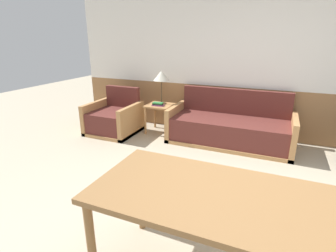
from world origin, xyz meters
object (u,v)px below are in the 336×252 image
object	(u,v)px
armchair	(114,119)
side_table	(160,110)
dining_table	(262,214)
table_lamp	(161,77)
couch	(230,128)

from	to	relation	value
armchair	side_table	xyz separation A→B (m)	(0.79, 0.36, 0.18)
dining_table	side_table	bearing A→B (deg)	125.28
table_lamp	dining_table	distance (m)	3.53
table_lamp	side_table	bearing A→B (deg)	-91.66
couch	table_lamp	size ratio (longest dim) A/B	3.29
side_table	table_lamp	distance (m)	0.61
couch	side_table	size ratio (longest dim) A/B	3.78
couch	armchair	bearing A→B (deg)	-171.49
armchair	side_table	bearing A→B (deg)	12.71
couch	dining_table	size ratio (longest dim) A/B	0.92
side_table	dining_table	bearing A→B (deg)	-54.72
armchair	side_table	size ratio (longest dim) A/B	1.61
couch	dining_table	bearing A→B (deg)	-76.20
dining_table	table_lamp	bearing A→B (deg)	124.48
couch	table_lamp	distance (m)	1.52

